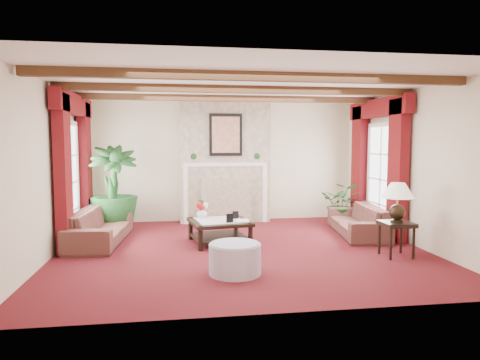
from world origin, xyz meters
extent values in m
plane|color=#500E11|center=(0.00, 0.00, 0.00)|extent=(6.00, 6.00, 0.00)
plane|color=white|center=(0.00, 0.00, 2.70)|extent=(6.00, 6.00, 0.00)
cube|color=beige|center=(0.00, 2.75, 1.35)|extent=(6.00, 0.02, 2.70)
cube|color=beige|center=(-3.00, 0.00, 1.35)|extent=(0.02, 5.50, 2.70)
cube|color=beige|center=(3.00, 0.00, 1.35)|extent=(0.02, 5.50, 2.70)
imported|color=#3F1120|center=(-2.42, 0.80, 0.40)|extent=(2.11, 0.88, 0.79)
imported|color=#3F1120|center=(2.39, 0.78, 0.38)|extent=(2.11, 1.12, 0.76)
imported|color=black|center=(-2.34, 1.82, 0.48)|extent=(1.81, 2.20, 0.97)
imported|color=black|center=(2.46, 1.77, 0.36)|extent=(1.65, 1.66, 0.72)
cylinder|color=#9591A4|center=(-0.29, -1.35, 0.21)|extent=(0.71, 0.71, 0.41)
imported|color=silver|center=(-0.62, 0.75, 0.50)|extent=(0.22, 0.22, 0.19)
imported|color=black|center=(-0.05, 0.30, 0.56)|extent=(0.22, 0.07, 0.30)
camera|label=1|loc=(-1.05, -6.97, 1.78)|focal=32.00mm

